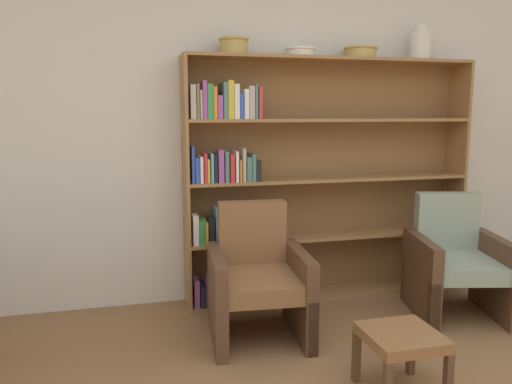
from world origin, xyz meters
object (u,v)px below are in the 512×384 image
(vase_tall, at_px, (420,45))
(bowl_brass, at_px, (300,51))
(bowl_stoneware, at_px, (234,45))
(armchair_leather, at_px, (257,280))
(armchair_cushioned, at_px, (456,263))
(footstool, at_px, (401,342))
(bowl_sage, at_px, (360,52))
(bookshelf, at_px, (304,180))

(vase_tall, bearing_deg, bowl_brass, -180.00)
(vase_tall, bearing_deg, bowl_stoneware, -180.00)
(vase_tall, relative_size, armchair_leather, 0.31)
(bowl_brass, distance_m, vase_tall, 1.04)
(armchair_cushioned, relative_size, footstool, 2.30)
(vase_tall, bearing_deg, armchair_leather, -158.66)
(bowl_brass, xyz_separation_m, armchair_cushioned, (1.06, -0.60, -1.59))
(bowl_brass, relative_size, footstool, 0.62)
(bowl_stoneware, distance_m, bowl_brass, 0.52)
(bowl_stoneware, distance_m, bowl_sage, 1.03)
(armchair_leather, xyz_separation_m, footstool, (0.56, -0.91, -0.09))
(bowl_sage, height_order, vase_tall, vase_tall)
(armchair_cushioned, bearing_deg, bookshelf, -18.04)
(bowl_sage, xyz_separation_m, armchair_leather, (-1.00, -0.60, -1.60))
(bookshelf, distance_m, armchair_cushioned, 1.32)
(bowl_stoneware, distance_m, armchair_leather, 1.73)
(bookshelf, xyz_separation_m, vase_tall, (0.98, -0.02, 1.08))
(bookshelf, bearing_deg, vase_tall, -1.32)
(armchair_leather, bearing_deg, footstool, 126.36)
(bowl_sage, relative_size, armchair_cushioned, 0.30)
(bookshelf, bearing_deg, bowl_stoneware, -177.76)
(bowl_stoneware, bearing_deg, footstool, -68.75)
(bowl_stoneware, distance_m, footstool, 2.36)
(bowl_stoneware, relative_size, vase_tall, 0.83)
(armchair_cushioned, bearing_deg, footstool, 56.56)
(vase_tall, height_order, armchair_cushioned, vase_tall)
(bowl_brass, xyz_separation_m, footstool, (0.07, -1.51, -1.68))
(vase_tall, bearing_deg, footstool, -122.71)
(bowl_brass, xyz_separation_m, vase_tall, (1.04, 0.00, 0.08))
(bookshelf, relative_size, vase_tall, 8.50)
(bookshelf, height_order, vase_tall, vase_tall)
(bowl_brass, height_order, armchair_leather, bowl_brass)
(armchair_leather, bearing_deg, bowl_sage, -144.38)
(bowl_stoneware, bearing_deg, bookshelf, 2.24)
(bowl_stoneware, relative_size, footstool, 0.59)
(vase_tall, relative_size, footstool, 0.72)
(bookshelf, bearing_deg, footstool, -89.67)
(bowl_stoneware, relative_size, armchair_leather, 0.26)
(bookshelf, bearing_deg, armchair_leather, -131.66)
(armchair_leather, bearing_deg, bookshelf, -126.92)
(bowl_stoneware, xyz_separation_m, footstool, (0.59, -1.51, -1.71))
(armchair_cushioned, bearing_deg, armchair_leather, 13.87)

